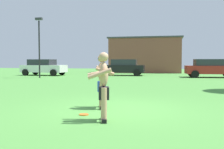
{
  "coord_description": "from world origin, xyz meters",
  "views": [
    {
      "loc": [
        1.49,
        -7.54,
        1.43
      ],
      "look_at": [
        -0.21,
        0.56,
        1.0
      ],
      "focal_mm": 42.18,
      "sensor_mm": 36.0,
      "label": 1
    }
  ],
  "objects_px": {
    "car_red_mid_lot": "(211,68)",
    "car_black_far_end": "(123,67)",
    "player_in_black": "(103,85)",
    "car_white_near_post": "(43,67)",
    "lamp_post": "(39,40)",
    "frisbee": "(84,115)",
    "player_with_cap": "(102,79)"
  },
  "relations": [
    {
      "from": "car_white_near_post",
      "to": "frisbee",
      "type": "bearing_deg",
      "value": -60.56
    },
    {
      "from": "player_in_black",
      "to": "car_white_near_post",
      "type": "bearing_deg",
      "value": 120.29
    },
    {
      "from": "frisbee",
      "to": "player_with_cap",
      "type": "bearing_deg",
      "value": 79.23
    },
    {
      "from": "frisbee",
      "to": "lamp_post",
      "type": "bearing_deg",
      "value": 121.27
    },
    {
      "from": "frisbee",
      "to": "car_black_far_end",
      "type": "distance_m",
      "value": 19.05
    },
    {
      "from": "car_black_far_end",
      "to": "frisbee",
      "type": "bearing_deg",
      "value": -83.58
    },
    {
      "from": "car_red_mid_lot",
      "to": "car_black_far_end",
      "type": "height_order",
      "value": "same"
    },
    {
      "from": "player_in_black",
      "to": "lamp_post",
      "type": "height_order",
      "value": "lamp_post"
    },
    {
      "from": "player_in_black",
      "to": "frisbee",
      "type": "bearing_deg",
      "value": 140.31
    },
    {
      "from": "frisbee",
      "to": "car_red_mid_lot",
      "type": "relative_size",
      "value": 0.06
    },
    {
      "from": "car_red_mid_lot",
      "to": "player_with_cap",
      "type": "bearing_deg",
      "value": -109.02
    },
    {
      "from": "car_black_far_end",
      "to": "lamp_post",
      "type": "height_order",
      "value": "lamp_post"
    },
    {
      "from": "frisbee",
      "to": "car_red_mid_lot",
      "type": "xyz_separation_m",
      "value": [
        5.81,
        17.36,
        0.81
      ]
    },
    {
      "from": "player_with_cap",
      "to": "frisbee",
      "type": "bearing_deg",
      "value": -100.77
    },
    {
      "from": "car_red_mid_lot",
      "to": "lamp_post",
      "type": "xyz_separation_m",
      "value": [
        -14.21,
        -3.53,
        2.32
      ]
    },
    {
      "from": "player_with_cap",
      "to": "lamp_post",
      "type": "height_order",
      "value": "lamp_post"
    },
    {
      "from": "lamp_post",
      "to": "car_white_near_post",
      "type": "bearing_deg",
      "value": 111.91
    },
    {
      "from": "player_with_cap",
      "to": "frisbee",
      "type": "relative_size",
      "value": 6.44
    },
    {
      "from": "player_in_black",
      "to": "car_red_mid_lot",
      "type": "bearing_deg",
      "value": 73.97
    },
    {
      "from": "player_with_cap",
      "to": "lamp_post",
      "type": "relative_size",
      "value": 0.32
    },
    {
      "from": "lamp_post",
      "to": "player_in_black",
      "type": "bearing_deg",
      "value": -57.78
    },
    {
      "from": "car_white_near_post",
      "to": "car_black_far_end",
      "type": "relative_size",
      "value": 1.02
    },
    {
      "from": "car_black_far_end",
      "to": "player_in_black",
      "type": "bearing_deg",
      "value": -81.82
    },
    {
      "from": "player_with_cap",
      "to": "car_red_mid_lot",
      "type": "xyz_separation_m",
      "value": [
        5.6,
        16.26,
        -0.06
      ]
    },
    {
      "from": "car_white_near_post",
      "to": "lamp_post",
      "type": "distance_m",
      "value": 4.57
    },
    {
      "from": "player_with_cap",
      "to": "player_in_black",
      "type": "xyz_separation_m",
      "value": [
        0.46,
        -1.65,
        -0.03
      ]
    },
    {
      "from": "player_with_cap",
      "to": "car_white_near_post",
      "type": "distance_m",
      "value": 19.23
    },
    {
      "from": "player_in_black",
      "to": "lamp_post",
      "type": "distance_m",
      "value": 17.16
    },
    {
      "from": "frisbee",
      "to": "car_red_mid_lot",
      "type": "height_order",
      "value": "car_red_mid_lot"
    },
    {
      "from": "car_black_far_end",
      "to": "player_with_cap",
      "type": "bearing_deg",
      "value": -82.53
    },
    {
      "from": "player_with_cap",
      "to": "player_in_black",
      "type": "bearing_deg",
      "value": -74.45
    },
    {
      "from": "car_black_far_end",
      "to": "car_white_near_post",
      "type": "bearing_deg",
      "value": -169.5
    }
  ]
}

